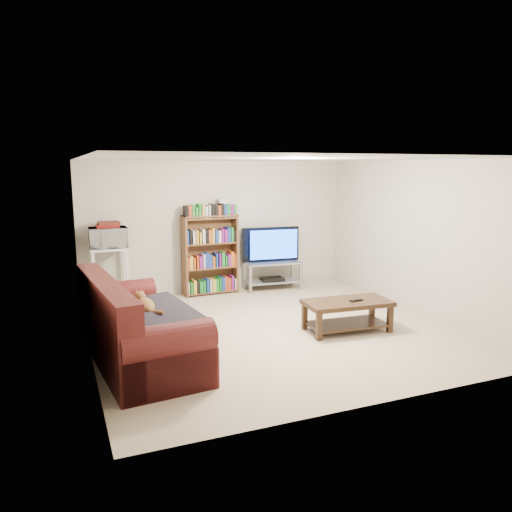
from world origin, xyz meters
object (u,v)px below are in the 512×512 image
bookshelf (210,254)px  sofa (132,333)px  tv_stand (272,271)px  coffee_table (347,310)px

bookshelf → sofa: bearing=-125.3°
tv_stand → sofa: bearing=-133.6°
sofa → coffee_table: 2.97m
sofa → tv_stand: bearing=35.5°
tv_stand → bookshelf: 1.25m
bookshelf → tv_stand: bearing=-7.1°
sofa → tv_stand: 4.00m
tv_stand → bookshelf: (-1.18, 0.11, 0.39)m
coffee_table → tv_stand: bearing=93.8°
coffee_table → tv_stand: size_ratio=1.16×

